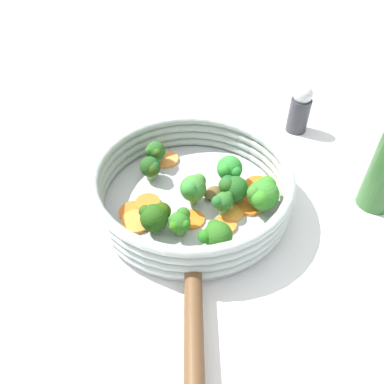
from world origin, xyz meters
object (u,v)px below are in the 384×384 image
(carrot_slice_5, at_px, (259,186))
(broccoli_floret_6, at_px, (222,202))
(broccoli_floret_2, at_px, (194,188))
(mushroom_piece_0, at_px, (214,194))
(broccoli_floret_3, at_px, (229,169))
(salt_shaker, at_px, (300,109))
(carrot_slice_3, at_px, (166,159))
(broccoli_floret_4, at_px, (232,187))
(carrot_slice_10, at_px, (192,219))
(carrot_slice_8, at_px, (244,192))
(carrot_slice_6, at_px, (134,212))
(carrot_slice_2, at_px, (148,203))
(broccoli_floret_0, at_px, (155,152))
(carrot_slice_9, at_px, (225,225))
(carrot_slice_11, at_px, (249,207))
(broccoli_floret_8, at_px, (217,235))
(carrot_slice_1, at_px, (137,221))
(broccoli_floret_9, at_px, (155,217))
(carrot_slice_0, at_px, (234,189))
(skillet, at_px, (192,202))
(broccoli_floret_7, at_px, (151,168))
(broccoli_floret_5, at_px, (180,222))
(carrot_slice_7, at_px, (232,212))
(broccoli_floret_1, at_px, (263,194))
(carrot_slice_4, at_px, (252,196))

(carrot_slice_5, relative_size, broccoli_floret_6, 1.09)
(broccoli_floret_2, relative_size, mushroom_piece_0, 1.57)
(broccoli_floret_3, distance_m, salt_shaker, 0.23)
(carrot_slice_3, relative_size, broccoli_floret_4, 0.91)
(carrot_slice_10, distance_m, broccoli_floret_2, 0.05)
(carrot_slice_5, bearing_deg, carrot_slice_8, 20.84)
(carrot_slice_6, distance_m, broccoli_floret_6, 0.14)
(carrot_slice_2, xyz_separation_m, broccoli_floret_0, (-0.02, -0.09, 0.03))
(carrot_slice_9, distance_m, carrot_slice_11, 0.05)
(carrot_slice_5, bearing_deg, broccoli_floret_8, 48.35)
(carrot_slice_1, height_order, salt_shaker, salt_shaker)
(broccoli_floret_6, xyz_separation_m, broccoli_floret_9, (0.10, 0.01, -0.00))
(carrot_slice_0, bearing_deg, broccoli_floret_6, 56.89)
(skillet, bearing_deg, broccoli_floret_6, 132.07)
(carrot_slice_1, distance_m, carrot_slice_8, 0.18)
(carrot_slice_1, xyz_separation_m, broccoli_floret_3, (-0.16, -0.06, 0.03))
(carrot_slice_11, relative_size, broccoli_floret_4, 0.67)
(broccoli_floret_2, xyz_separation_m, broccoli_floret_7, (0.06, -0.07, -0.01))
(broccoli_floret_5, bearing_deg, skillet, -113.41)
(broccoli_floret_3, xyz_separation_m, broccoli_floret_5, (0.09, 0.09, -0.01))
(carrot_slice_7, bearing_deg, broccoli_floret_2, -31.64)
(broccoli_floret_0, bearing_deg, broccoli_floret_3, 148.10)
(carrot_slice_5, distance_m, broccoli_floret_3, 0.06)
(carrot_slice_0, distance_m, mushroom_piece_0, 0.04)
(carrot_slice_1, distance_m, broccoli_floret_4, 0.15)
(carrot_slice_5, distance_m, carrot_slice_9, 0.11)
(broccoli_floret_0, relative_size, broccoli_floret_9, 1.01)
(broccoli_floret_8, height_order, salt_shaker, salt_shaker)
(carrot_slice_3, distance_m, broccoli_floret_8, 0.21)
(carrot_slice_2, xyz_separation_m, broccoli_floret_2, (-0.07, 0.01, 0.03))
(carrot_slice_1, distance_m, mushroom_piece_0, 0.13)
(carrot_slice_8, distance_m, broccoli_floret_4, 0.04)
(carrot_slice_1, bearing_deg, carrot_slice_2, -118.87)
(broccoli_floret_3, bearing_deg, broccoli_floret_6, 67.92)
(broccoli_floret_6, bearing_deg, carrot_slice_3, -65.02)
(broccoli_floret_1, xyz_separation_m, mushroom_piece_0, (0.07, -0.04, -0.03))
(carrot_slice_6, distance_m, broccoli_floret_1, 0.20)
(carrot_slice_8, distance_m, mushroom_piece_0, 0.05)
(carrot_slice_8, distance_m, broccoli_floret_5, 0.13)
(carrot_slice_2, height_order, broccoli_floret_1, broccoli_floret_1)
(carrot_slice_3, xyz_separation_m, broccoli_floret_8, (-0.05, 0.20, 0.02))
(carrot_slice_2, bearing_deg, carrot_slice_4, 176.04)
(carrot_slice_11, height_order, broccoli_floret_2, broccoli_floret_2)
(carrot_slice_4, height_order, broccoli_floret_9, broccoli_floret_9)
(carrot_slice_2, xyz_separation_m, broccoli_floret_3, (-0.14, -0.02, 0.03))
(carrot_slice_4, bearing_deg, carrot_slice_10, 18.12)
(broccoli_floret_3, distance_m, broccoli_floret_7, 0.13)
(carrot_slice_1, xyz_separation_m, carrot_slice_10, (-0.08, 0.01, -0.00))
(broccoli_floret_8, bearing_deg, broccoli_floret_2, -79.84)
(carrot_slice_7, bearing_deg, carrot_slice_0, -108.30)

